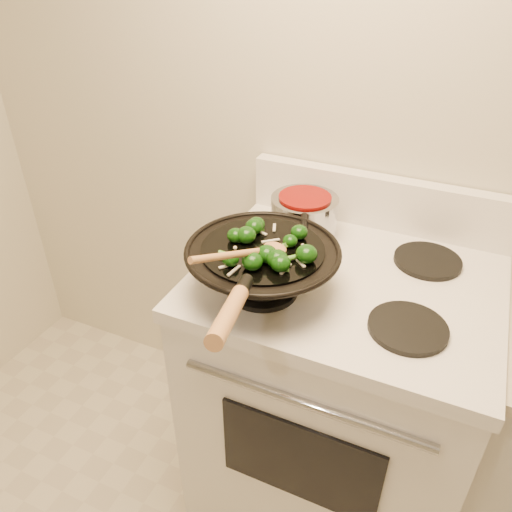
% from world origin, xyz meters
% --- Properties ---
extents(stove, '(0.78, 0.67, 1.08)m').
position_xyz_m(stove, '(-0.23, 1.17, 0.47)').
color(stove, white).
rests_on(stove, ground).
extents(wok, '(0.38, 0.62, 0.22)m').
position_xyz_m(wok, '(-0.41, 1.02, 1.00)').
color(wok, black).
rests_on(wok, stove).
extents(stirfry, '(0.23, 0.25, 0.04)m').
position_xyz_m(stirfry, '(-0.39, 1.00, 1.07)').
color(stirfry, '#0D3608').
rests_on(stirfry, wok).
extents(wooden_spoon, '(0.13, 0.27, 0.10)m').
position_xyz_m(wooden_spoon, '(-0.40, 0.95, 1.08)').
color(wooden_spoon, '#B37A46').
rests_on(wooden_spoon, wok).
extents(saucepan, '(0.19, 0.31, 0.11)m').
position_xyz_m(saucepan, '(-0.41, 1.32, 0.99)').
color(saucepan, '#96989E').
rests_on(saucepan, stove).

